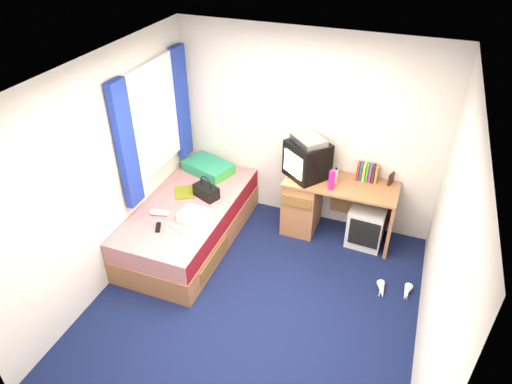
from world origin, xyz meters
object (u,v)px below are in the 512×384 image
at_px(handbag, 206,191).
at_px(water_bottle, 159,213).
at_px(magazine, 184,192).
at_px(white_heels, 394,291).
at_px(pink_water_bottle, 332,180).
at_px(desk, 317,202).
at_px(towel, 194,216).
at_px(crt_tv, 307,160).
at_px(colour_swatch_fan, 177,229).
at_px(storage_cube, 367,225).
at_px(picture_frame, 391,179).
at_px(vcr, 309,140).
at_px(remote_control, 158,227).
at_px(bed, 190,221).
at_px(aerosol_can, 336,176).
at_px(pillow, 208,167).

xyz_separation_m(handbag, water_bottle, (-0.33, -0.51, -0.05)).
relative_size(magazine, white_heels, 0.74).
bearing_deg(magazine, pink_water_bottle, 13.34).
height_order(desk, water_bottle, desk).
relative_size(towel, white_heels, 0.81).
xyz_separation_m(desk, water_bottle, (-1.55, -1.06, 0.17)).
xyz_separation_m(pink_water_bottle, magazine, (-1.68, -0.40, -0.31)).
distance_m(pink_water_bottle, towel, 1.58).
bearing_deg(crt_tv, colour_swatch_fan, -94.87).
bearing_deg(towel, pink_water_bottle, 31.92).
relative_size(storage_cube, picture_frame, 3.63).
bearing_deg(magazine, white_heels, -4.98).
bearing_deg(white_heels, water_bottle, -174.22).
distance_m(desk, storage_cube, 0.65).
bearing_deg(vcr, pink_water_bottle, 14.63).
bearing_deg(magazine, colour_swatch_fan, -68.11).
distance_m(vcr, magazine, 1.61).
distance_m(remote_control, white_heels, 2.61).
bearing_deg(storage_cube, magazine, -162.76).
relative_size(storage_cube, remote_control, 3.17).
bearing_deg(pink_water_bottle, towel, -148.08).
distance_m(bed, desk, 1.55).
distance_m(desk, aerosol_can, 0.47).
relative_size(towel, colour_swatch_fan, 1.39).
xyz_separation_m(crt_tv, towel, (-0.98, -1.00, -0.38)).
relative_size(bed, pink_water_bottle, 8.92).
height_order(crt_tv, colour_swatch_fan, crt_tv).
distance_m(bed, crt_tv, 1.57).
relative_size(handbag, towel, 1.11).
height_order(storage_cube, remote_control, remote_control).
height_order(pillow, handbag, handbag).
distance_m(towel, colour_swatch_fan, 0.25).
bearing_deg(water_bottle, bed, 59.60).
height_order(bed, pink_water_bottle, pink_water_bottle).
bearing_deg(magazine, crt_tv, 23.01).
bearing_deg(white_heels, desk, 143.52).
xyz_separation_m(crt_tv, aerosol_can, (0.35, -0.03, -0.13)).
bearing_deg(towel, handbag, 98.99).
xyz_separation_m(storage_cube, vcr, (-0.79, 0.04, 0.97)).
distance_m(magazine, white_heels, 2.64).
xyz_separation_m(pillow, handbag, (0.23, -0.53, 0.02)).
distance_m(picture_frame, aerosol_can, 0.63).
distance_m(desk, white_heels, 1.39).
bearing_deg(desk, crt_tv, 179.93).
bearing_deg(towel, remote_control, -137.43).
distance_m(magazine, remote_control, 0.70).
xyz_separation_m(vcr, pink_water_bottle, (0.34, -0.18, -0.36)).
bearing_deg(storage_cube, aerosol_can, -178.23).
relative_size(towel, magazine, 1.10).
bearing_deg(water_bottle, handbag, 56.85).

